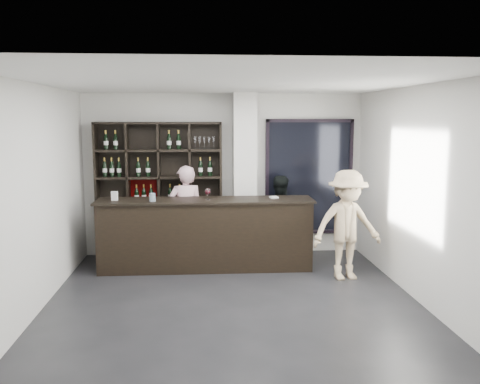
{
  "coord_description": "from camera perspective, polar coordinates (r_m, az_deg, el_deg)",
  "views": [
    {
      "loc": [
        -0.41,
        -6.39,
        2.46
      ],
      "look_at": [
        0.17,
        1.1,
        1.37
      ],
      "focal_mm": 38.0,
      "sensor_mm": 36.0,
      "label": 1
    }
  ],
  "objects": [
    {
      "name": "customer",
      "position": [
        7.93,
        11.92,
        -3.66
      ],
      "size": [
        1.17,
        0.78,
        1.69
      ],
      "primitive_type": "imported",
      "rotation": [
        0.0,
        0.0,
        0.15
      ],
      "color": "tan",
      "rests_on": "floor"
    },
    {
      "name": "glass_panel",
      "position": [
        9.35,
        7.74,
        1.69
      ],
      "size": [
        1.6,
        0.08,
        2.1
      ],
      "color": "black",
      "rests_on": "floor"
    },
    {
      "name": "napkin_stack",
      "position": [
        8.4,
        3.82,
        -0.59
      ],
      "size": [
        0.15,
        0.15,
        0.02
      ],
      "primitive_type": "cube",
      "rotation": [
        0.0,
        0.0,
        0.19
      ],
      "color": "white",
      "rests_on": "tasting_counter"
    },
    {
      "name": "tasting_counter",
      "position": [
        8.36,
        -3.88,
        -4.74
      ],
      "size": [
        3.51,
        0.72,
        1.16
      ],
      "rotation": [
        0.0,
        0.0,
        -0.01
      ],
      "color": "black",
      "rests_on": "floor"
    },
    {
      "name": "wine_shelf",
      "position": [
        9.08,
        -9.02,
        0.19
      ],
      "size": [
        2.2,
        0.35,
        2.4
      ],
      "primitive_type": null,
      "color": "black",
      "rests_on": "floor"
    },
    {
      "name": "spit_cup",
      "position": [
        8.14,
        -9.8,
        -0.58
      ],
      "size": [
        0.12,
        0.12,
        0.13
      ],
      "primitive_type": "cylinder",
      "rotation": [
        0.0,
        0.0,
        -0.2
      ],
      "color": "silver",
      "rests_on": "tasting_counter"
    },
    {
      "name": "floor",
      "position": [
        6.86,
        -0.69,
        -12.78
      ],
      "size": [
        5.0,
        5.5,
        0.01
      ],
      "primitive_type": "cube",
      "color": "black",
      "rests_on": "ground"
    },
    {
      "name": "structural_column",
      "position": [
        8.95,
        0.51,
        1.79
      ],
      "size": [
        0.4,
        0.4,
        2.9
      ],
      "primitive_type": "cube",
      "color": "silver",
      "rests_on": "floor"
    },
    {
      "name": "card_stand",
      "position": [
        8.35,
        -13.91,
        -0.43
      ],
      "size": [
        0.11,
        0.07,
        0.15
      ],
      "primitive_type": "cube",
      "rotation": [
        0.0,
        0.0,
        -0.26
      ],
      "color": "white",
      "rests_on": "tasting_counter"
    },
    {
      "name": "wine_glass",
      "position": [
        8.19,
        -3.65,
        -0.14
      ],
      "size": [
        0.09,
        0.09,
        0.21
      ],
      "primitive_type": null,
      "rotation": [
        0.0,
        0.0,
        0.03
      ],
      "color": "white",
      "rests_on": "tasting_counter"
    },
    {
      "name": "taster_pink",
      "position": [
        8.74,
        -6.12,
        -2.49
      ],
      "size": [
        0.67,
        0.5,
        1.67
      ],
      "primitive_type": "imported",
      "rotation": [
        0.0,
        0.0,
        3.32
      ],
      "color": "#C89FA8",
      "rests_on": "floor"
    },
    {
      "name": "taster_black",
      "position": [
        9.06,
        4.33,
        -2.75
      ],
      "size": [
        0.73,
        0.57,
        1.46
      ],
      "primitive_type": "imported",
      "rotation": [
        0.0,
        0.0,
        3.11
      ],
      "color": "black",
      "rests_on": "floor"
    }
  ]
}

